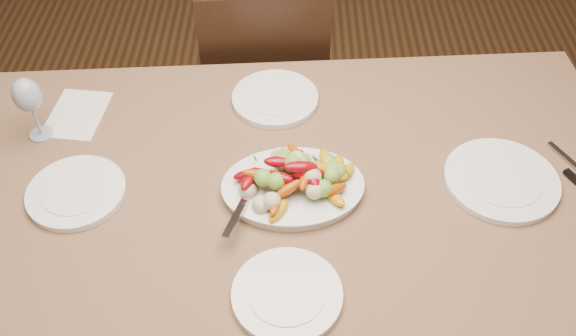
% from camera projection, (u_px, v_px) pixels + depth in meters
% --- Properties ---
extents(floor, '(6.00, 6.00, 0.00)m').
position_uv_depth(floor, '(231.00, 313.00, 2.26)').
color(floor, '#362110').
rests_on(floor, ground).
extents(dining_table, '(1.91, 1.16, 0.76)m').
position_uv_depth(dining_table, '(288.00, 269.00, 1.93)').
color(dining_table, brown).
rests_on(dining_table, ground).
extents(chair_far, '(0.45, 0.45, 0.95)m').
position_uv_depth(chair_far, '(264.00, 80.00, 2.40)').
color(chair_far, black).
rests_on(chair_far, ground).
extents(serving_platter, '(0.37, 0.28, 0.02)m').
position_uv_depth(serving_platter, '(293.00, 189.00, 1.63)').
color(serving_platter, white).
rests_on(serving_platter, dining_table).
extents(roasted_vegetables, '(0.30, 0.21, 0.09)m').
position_uv_depth(roasted_vegetables, '(293.00, 174.00, 1.59)').
color(roasted_vegetables, '#77030A').
rests_on(roasted_vegetables, serving_platter).
extents(serving_spoon, '(0.29, 0.14, 0.03)m').
position_uv_depth(serving_spoon, '(268.00, 191.00, 1.57)').
color(serving_spoon, '#9EA0A8').
rests_on(serving_spoon, serving_platter).
extents(plate_left, '(0.25, 0.25, 0.02)m').
position_uv_depth(plate_left, '(76.00, 193.00, 1.62)').
color(plate_left, white).
rests_on(plate_left, dining_table).
extents(plate_right, '(0.29, 0.29, 0.02)m').
position_uv_depth(plate_right, '(501.00, 180.00, 1.65)').
color(plate_right, white).
rests_on(plate_right, dining_table).
extents(plate_far, '(0.25, 0.25, 0.02)m').
position_uv_depth(plate_far, '(275.00, 99.00, 1.88)').
color(plate_far, white).
rests_on(plate_far, dining_table).
extents(plate_near, '(0.25, 0.25, 0.02)m').
position_uv_depth(plate_near, '(287.00, 295.00, 1.42)').
color(plate_near, white).
rests_on(plate_near, dining_table).
extents(wine_glass, '(0.08, 0.08, 0.20)m').
position_uv_depth(wine_glass, '(31.00, 107.00, 1.71)').
color(wine_glass, '#8C99A5').
rests_on(wine_glass, dining_table).
extents(menu_card, '(0.17, 0.23, 0.00)m').
position_uv_depth(menu_card, '(77.00, 114.00, 1.84)').
color(menu_card, silver).
rests_on(menu_card, dining_table).
extents(table_knife, '(0.11, 0.19, 0.01)m').
position_uv_depth(table_knife, '(571.00, 170.00, 1.68)').
color(table_knife, '#9EA0A8').
rests_on(table_knife, dining_table).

